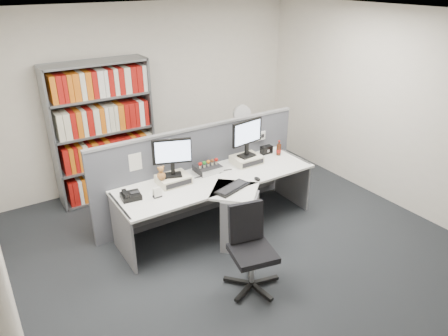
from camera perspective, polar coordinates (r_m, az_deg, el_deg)
ground at (r=5.07m, az=4.07°, el=-12.13°), size 5.50×5.50×0.00m
room_shell at (r=4.23m, az=4.81°, el=7.51°), size 5.04×5.54×2.72m
partition at (r=5.63m, az=-3.26°, el=-0.29°), size 3.00×0.08×1.27m
desk at (r=5.22m, az=0.33°, el=-4.82°), size 2.60×1.20×0.72m
monitor_riser_left at (r=5.14m, az=-6.92°, el=-1.56°), size 0.38×0.31×0.10m
monitor_riser_right at (r=5.65m, az=3.11°, el=1.17°), size 0.38×0.31×0.10m
monitor_left at (r=5.00m, az=-7.12°, el=1.88°), size 0.45×0.21×0.48m
monitor_right at (r=5.52m, az=3.18°, el=4.51°), size 0.50×0.19×0.51m
desktop_pc at (r=5.41m, az=-2.23°, el=-0.06°), size 0.31×0.28×0.08m
figurines at (r=5.36m, az=-2.16°, el=0.77°), size 0.29×0.05×0.09m
keyboard at (r=4.98m, az=1.15°, el=-2.75°), size 0.50×0.31×0.03m
mouse at (r=5.21m, az=4.56°, el=-1.48°), size 0.06×0.10×0.04m
desk_phone at (r=4.89m, az=-12.68°, el=-3.71°), size 0.24×0.22×0.09m
desk_calendar at (r=4.86m, az=-9.13°, el=-3.40°), size 0.10×0.07×0.12m
plush_toy at (r=5.01m, az=-8.58°, el=-0.82°), size 0.10×0.10×0.18m
speaker at (r=5.97m, az=5.81°, el=2.50°), size 0.17×0.09×0.11m
cola_bottle at (r=5.93m, az=7.49°, el=2.51°), size 0.07×0.07×0.22m
shelving_unit at (r=6.21m, az=-16.20°, el=4.51°), size 1.41×0.40×2.00m
filing_cabinet at (r=6.91m, az=2.34°, el=2.05°), size 0.45×0.61×0.70m
desk_fan at (r=6.68m, az=2.44°, el=7.15°), size 0.28×0.17×0.47m
office_chair at (r=4.43m, az=3.59°, el=-10.56°), size 0.60×0.60×0.91m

